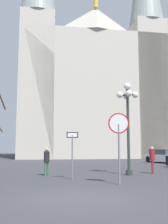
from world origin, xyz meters
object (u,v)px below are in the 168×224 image
(street_lamp, at_px, (128,110))
(parked_car_near_white, at_px, (164,156))
(cathedral, at_px, (90,79))
(pedestrian_standing, at_px, (152,157))
(pedestrian_walking, at_px, (47,159))
(stop_sign, at_px, (119,133))
(one_way_arrow_sign, at_px, (72,149))

(street_lamp, bearing_deg, parked_car_near_white, 63.62)
(cathedral, relative_size, street_lamp, 7.36)
(street_lamp, height_order, pedestrian_standing, street_lamp)
(pedestrian_standing, bearing_deg, pedestrian_walking, -170.28)
(stop_sign, xyz_separation_m, pedestrian_walking, (-3.52, 3.70, -1.26))
(cathedral, bearing_deg, one_way_arrow_sign, -94.62)
(cathedral, relative_size, parked_car_near_white, 8.10)
(pedestrian_walking, xyz_separation_m, pedestrian_standing, (6.26, 1.07, 0.04))
(parked_car_near_white, height_order, pedestrian_walking, pedestrian_walking)
(cathedral, height_order, stop_sign, cathedral)
(street_lamp, distance_m, pedestrian_walking, 5.45)
(street_lamp, height_order, pedestrian_walking, street_lamp)
(one_way_arrow_sign, distance_m, street_lamp, 4.37)
(stop_sign, height_order, parked_car_near_white, stop_sign)
(street_lamp, distance_m, parked_car_near_white, 13.19)
(one_way_arrow_sign, xyz_separation_m, street_lamp, (3.19, 1.95, 2.26))
(cathedral, distance_m, pedestrian_walking, 27.87)
(street_lamp, height_order, parked_car_near_white, street_lamp)
(cathedral, distance_m, one_way_arrow_sign, 29.15)
(cathedral, height_order, street_lamp, cathedral)
(stop_sign, xyz_separation_m, pedestrian_standing, (2.74, 4.77, -1.22))
(stop_sign, xyz_separation_m, street_lamp, (1.14, 3.88, 1.54))
(stop_sign, bearing_deg, pedestrian_walking, 133.59)
(one_way_arrow_sign, relative_size, pedestrian_standing, 1.44)
(street_lamp, relative_size, parked_car_near_white, 1.10)
(parked_car_near_white, distance_m, pedestrian_walking, 15.60)
(pedestrian_standing, bearing_deg, one_way_arrow_sign, -149.22)
(stop_sign, relative_size, one_way_arrow_sign, 1.31)
(cathedral, bearing_deg, pedestrian_walking, -98.23)
(pedestrian_standing, bearing_deg, parked_car_near_white, 68.81)
(stop_sign, bearing_deg, street_lamp, 73.56)
(one_way_arrow_sign, relative_size, pedestrian_walking, 1.50)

